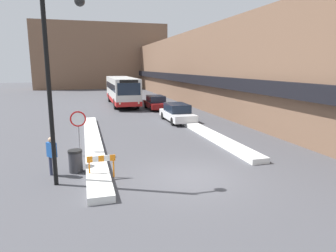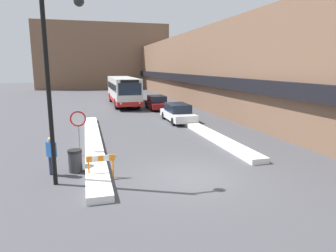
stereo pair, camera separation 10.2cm
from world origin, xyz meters
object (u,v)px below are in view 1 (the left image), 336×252
object	(u,v)px
parked_car_middle	(156,103)
trash_bin	(76,161)
parked_car_front	(177,113)
construction_barricade	(101,162)
pedestrian	(52,153)
city_bus	(122,90)
stop_sign	(78,124)
street_lamp	(56,71)

from	to	relation	value
parked_car_middle	trash_bin	world-z (taller)	parked_car_middle
parked_car_front	construction_barricade	xyz separation A→B (m)	(-6.64, -11.15, -0.05)
parked_car_front	pedestrian	world-z (taller)	pedestrian
city_bus	stop_sign	size ratio (longest dim) A/B	5.02
street_lamp	stop_sign	bearing A→B (deg)	80.90
street_lamp	pedestrian	world-z (taller)	street_lamp
parked_car_front	street_lamp	distance (m)	14.34
trash_bin	construction_barricade	xyz separation A→B (m)	(1.00, -1.06, 0.19)
city_bus	parked_car_middle	world-z (taller)	city_bus
city_bus	street_lamp	xyz separation A→B (m)	(-5.17, -23.25, 2.49)
street_lamp	pedestrian	size ratio (longest dim) A/B	4.27
pedestrian	parked_car_middle	bearing A→B (deg)	114.76
street_lamp	trash_bin	size ratio (longest dim) A/B	7.23
city_bus	street_lamp	bearing A→B (deg)	-102.54
pedestrian	city_bus	bearing A→B (deg)	126.41
stop_sign	parked_car_front	bearing A→B (deg)	45.93
parked_car_middle	pedestrian	size ratio (longest dim) A/B	2.63
trash_bin	construction_barricade	world-z (taller)	trash_bin
parked_car_front	pedestrian	size ratio (longest dim) A/B	2.88
pedestrian	construction_barricade	distance (m)	2.08
city_bus	street_lamp	distance (m)	23.95
city_bus	parked_car_front	distance (m)	12.32
parked_car_middle	trash_bin	bearing A→B (deg)	-113.76
parked_car_front	construction_barricade	world-z (taller)	parked_car_front
parked_car_middle	trash_bin	xyz separation A→B (m)	(-7.65, -17.37, -0.23)
parked_car_middle	pedestrian	bearing A→B (deg)	-115.86
construction_barricade	trash_bin	bearing A→B (deg)	133.32
pedestrian	trash_bin	bearing A→B (deg)	64.60
street_lamp	trash_bin	bearing A→B (deg)	71.15
pedestrian	construction_barricade	world-z (taller)	pedestrian
stop_sign	pedestrian	bearing A→B (deg)	-111.92
city_bus	trash_bin	bearing A→B (deg)	-102.17
city_bus	parked_car_front	size ratio (longest dim) A/B	2.44
city_bus	construction_barricade	size ratio (longest dim) A/B	10.26
parked_car_middle	street_lamp	distance (m)	20.59
city_bus	parked_car_middle	distance (m)	5.56
pedestrian	street_lamp	bearing A→B (deg)	-15.43
street_lamp	trash_bin	xyz separation A→B (m)	(0.42, 1.24, -3.74)
street_lamp	city_bus	bearing A→B (deg)	77.46
construction_barricade	stop_sign	bearing A→B (deg)	104.09
trash_bin	construction_barricade	size ratio (longest dim) A/B	0.86
parked_car_middle	pedestrian	xyz separation A→B (m)	(-8.53, -17.59, 0.26)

